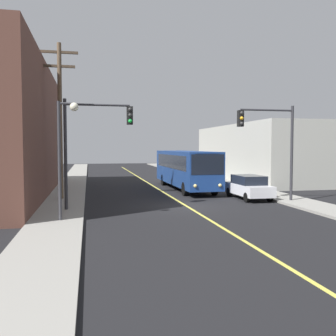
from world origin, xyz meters
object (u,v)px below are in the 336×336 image
Objects in this scene: street_lamp_left at (64,143)px; traffic_signal_left_corner at (94,133)px; parked_car_white at (249,187)px; fire_hydrant at (244,183)px; city_bus at (185,168)px; utility_pole_near at (60,114)px; traffic_signal_right_corner at (270,135)px.

traffic_signal_left_corner is at bearing 65.25° from street_lamp_left.
fire_hydrant is at bearing 70.27° from parked_car_white.
street_lamp_left is at bearing -140.69° from fire_hydrant.
street_lamp_left is at bearing -114.75° from traffic_signal_left_corner.
street_lamp_left is 6.55× the size of fire_hydrant.
city_bus is at bearing 54.42° from street_lamp_left.
city_bus reaches higher than fire_hydrant.
utility_pole_near is 12.07× the size of fire_hydrant.
utility_pole_near is 1.69× the size of traffic_signal_left_corner.
traffic_signal_left_corner reaches higher than city_bus.
city_bus is 7.32m from parked_car_white.
city_bus is 2.03× the size of traffic_signal_right_corner.
fire_hydrant is at bearing 13.83° from utility_pole_near.
traffic_signal_right_corner reaches higher than parked_car_white.
parked_car_white is 5.27× the size of fire_hydrant.
fire_hydrant is (4.65, -1.42, -1.23)m from city_bus.
fire_hydrant is at bearing 78.95° from traffic_signal_right_corner.
traffic_signal_right_corner is 12.84m from street_lamp_left.
traffic_signal_left_corner is at bearing -146.46° from fire_hydrant.
traffic_signal_left_corner is at bearing -128.57° from city_bus.
utility_pole_near is 1.69× the size of traffic_signal_right_corner.
traffic_signal_left_corner is 1.00× the size of traffic_signal_right_corner.
street_lamp_left is at bearing -153.39° from parked_car_white.
street_lamp_left is (-1.42, -3.07, -0.56)m from traffic_signal_left_corner.
traffic_signal_right_corner is at bearing 17.39° from street_lamp_left.
fire_hydrant is (1.90, 5.30, -0.26)m from parked_car_white.
parked_car_white is 0.74× the size of traffic_signal_right_corner.
parked_car_white is 4.06m from traffic_signal_right_corner.
fire_hydrant is (1.44, 7.37, -3.72)m from traffic_signal_right_corner.
parked_car_white is 0.80× the size of street_lamp_left.
street_lamp_left reaches higher than fire_hydrant.
traffic_signal_left_corner is 3.43m from street_lamp_left.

